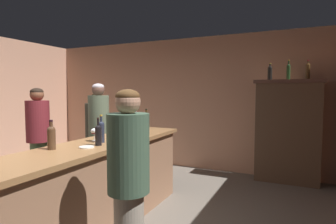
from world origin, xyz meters
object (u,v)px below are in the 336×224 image
Objects in this scene: display_bottle_left at (270,72)px; bartender at (129,181)px; flower_arrangement at (132,120)px; bar_counter at (93,189)px; wine_bottle_pinot at (132,127)px; cheese_plate at (87,147)px; patron_redhead at (38,136)px; patron_in_navy at (99,133)px; patron_near_entrance at (97,134)px; wine_bottle_merlot at (146,123)px; wine_bottle_riesling at (98,134)px; wine_bottle_rose at (51,136)px; wine_bottle_syrah at (101,131)px; display_bottle_center at (308,70)px; wine_glass_front at (94,132)px; display_bottle_midleft at (288,71)px; display_cabinet at (287,129)px.

display_bottle_left is 0.18× the size of bartender.
bartender is at bearing -58.21° from flower_arrangement.
wine_bottle_pinot is at bearing 75.24° from bar_counter.
cheese_plate is 0.09× the size of patron_redhead.
bartender is at bearing 7.43° from patron_in_navy.
patron_near_entrance reaches higher than cheese_plate.
patron_in_navy is (-2.26, -1.79, -0.96)m from display_bottle_left.
patron_near_entrance is (-1.30, 0.57, -0.31)m from wine_bottle_merlot.
cheese_plate is (0.08, -0.18, 0.50)m from bar_counter.
cheese_plate is 1.99m from patron_near_entrance.
cheese_plate is 1.42m from patron_in_navy.
wine_bottle_riesling is (-0.08, -0.89, -0.02)m from wine_bottle_merlot.
wine_bottle_rose is at bearing -107.96° from wine_bottle_pinot.
bartender reaches higher than bar_counter.
wine_bottle_riesling is 1.17m from flower_arrangement.
patron_near_entrance is at bearing 131.20° from wine_bottle_syrah.
wine_bottle_syrah is 1.18m from patron_in_navy.
wine_bottle_pinot is 1.67m from patron_redhead.
flower_arrangement is 1.30m from cheese_plate.
display_bottle_center reaches higher than wine_bottle_merlot.
wine_bottle_riesling is 0.19× the size of bartender.
flower_arrangement is at bearing 90.99° from wine_bottle_rose.
wine_bottle_syrah is at bearing -76.86° from flower_arrangement.
flower_arrangement is at bearing 122.67° from wine_bottle_pinot.
wine_bottle_pinot is at bearing -122.29° from display_bottle_left.
bartender reaches higher than wine_bottle_merlot.
wine_glass_front is 3.37m from display_bottle_midleft.
display_bottle_center reaches higher than bartender.
display_bottle_midleft is 0.22× the size of patron_near_entrance.
wine_bottle_syrah is 0.20× the size of bartender.
cheese_plate is 3.56m from display_bottle_midleft.
patron_redhead is (-1.31, -0.52, -0.26)m from flower_arrangement.
patron_redhead reaches higher than wine_bottle_merlot.
bartender is (0.73, -0.54, -0.24)m from wine_bottle_riesling.
wine_bottle_rose is 0.18× the size of bartender.
wine_bottle_rose is at bearing -138.94° from cheese_plate.
wine_bottle_syrah is at bearing -101.91° from wine_bottle_merlot.
patron_in_navy is (-0.52, -0.09, -0.22)m from flower_arrangement.
display_cabinet is at bearing 59.09° from cheese_plate.
wine_glass_front is 1.64m from patron_near_entrance.
patron_near_entrance is at bearing -152.70° from display_bottle_left.
wine_bottle_pinot is 1.54m from patron_near_entrance.
display_cabinet is 3.32m from wine_bottle_riesling.
display_cabinet is 5.57× the size of display_bottle_center.
bar_counter is at bearing -123.73° from display_cabinet.
display_bottle_midleft is (1.94, 2.63, 0.80)m from wine_glass_front.
display_bottle_left is at bearing 58.30° from patron_redhead.
display_bottle_left is (-0.31, -0.00, 0.98)m from display_cabinet.
display_bottle_midleft reaches higher than wine_bottle_riesling.
display_bottle_center is (2.33, 1.70, 0.75)m from flower_arrangement.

